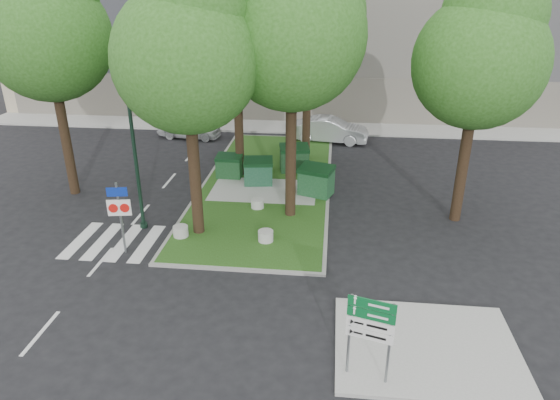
# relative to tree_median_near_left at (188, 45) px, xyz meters

# --- Properties ---
(ground) EXTENTS (120.00, 120.00, 0.00)m
(ground) POSITION_rel_tree_median_near_left_xyz_m (1.41, -2.56, -7.32)
(ground) COLOR black
(ground) RESTS_ON ground
(median_island) EXTENTS (6.00, 16.00, 0.12)m
(median_island) POSITION_rel_tree_median_near_left_xyz_m (1.91, 5.44, -7.26)
(median_island) COLOR #254714
(median_island) RESTS_ON ground
(median_kerb) EXTENTS (6.30, 16.30, 0.10)m
(median_kerb) POSITION_rel_tree_median_near_left_xyz_m (1.91, 5.44, -7.27)
(median_kerb) COLOR gray
(median_kerb) RESTS_ON ground
(sidewalk_corner) EXTENTS (5.00, 4.00, 0.12)m
(sidewalk_corner) POSITION_rel_tree_median_near_left_xyz_m (7.91, -6.06, -7.26)
(sidewalk_corner) COLOR #999993
(sidewalk_corner) RESTS_ON ground
(building_sidewalk) EXTENTS (42.00, 3.00, 0.12)m
(building_sidewalk) POSITION_rel_tree_median_near_left_xyz_m (1.41, 15.94, -7.26)
(building_sidewalk) COLOR #999993
(building_sidewalk) RESTS_ON ground
(zebra_crossing) EXTENTS (5.00, 3.00, 0.01)m
(zebra_crossing) POSITION_rel_tree_median_near_left_xyz_m (-2.34, -1.06, -7.31)
(zebra_crossing) COLOR silver
(zebra_crossing) RESTS_ON ground
(tree_median_near_left) EXTENTS (5.20, 5.20, 10.53)m
(tree_median_near_left) POSITION_rel_tree_median_near_left_xyz_m (0.00, 0.00, 0.00)
(tree_median_near_left) COLOR black
(tree_median_near_left) RESTS_ON ground
(tree_median_near_right) EXTENTS (5.60, 5.60, 11.46)m
(tree_median_near_right) POSITION_rel_tree_median_near_left_xyz_m (3.50, 2.00, 0.67)
(tree_median_near_right) COLOR black
(tree_median_near_right) RESTS_ON ground
(tree_median_mid) EXTENTS (4.80, 4.80, 9.99)m
(tree_median_mid) POSITION_rel_tree_median_near_left_xyz_m (0.50, 6.50, -0.34)
(tree_median_mid) COLOR black
(tree_median_mid) RESTS_ON ground
(tree_median_far) EXTENTS (5.80, 5.80, 11.93)m
(tree_median_far) POSITION_rel_tree_median_near_left_xyz_m (3.70, 9.50, 1.00)
(tree_median_far) COLOR black
(tree_median_far) RESTS_ON ground
(tree_street_left) EXTENTS (5.40, 5.40, 11.00)m
(tree_street_left) POSITION_rel_tree_median_near_left_xyz_m (-7.00, 3.50, 0.33)
(tree_street_left) COLOR black
(tree_street_left) RESTS_ON ground
(tree_street_right) EXTENTS (5.00, 5.00, 10.06)m
(tree_street_right) POSITION_rel_tree_median_near_left_xyz_m (10.50, 2.50, -0.33)
(tree_street_right) COLOR black
(tree_street_right) RESTS_ON ground
(dumpster_a) EXTENTS (1.32, 0.95, 1.20)m
(dumpster_a) POSITION_rel_tree_median_near_left_xyz_m (-0.07, 6.03, -6.62)
(dumpster_a) COLOR #0E3616
(dumpster_a) RESTS_ON median_island
(dumpster_b) EXTENTS (1.53, 1.17, 1.31)m
(dumpster_b) POSITION_rel_tree_median_near_left_xyz_m (1.53, 5.27, -6.57)
(dumpster_b) COLOR #123F27
(dumpster_b) RESTS_ON median_island
(dumpster_c) EXTENTS (1.67, 1.32, 1.40)m
(dumpster_c) POSITION_rel_tree_median_near_left_xyz_m (3.13, 7.32, -6.53)
(dumpster_c) COLOR black
(dumpster_c) RESTS_ON median_island
(dumpster_d) EXTENTS (1.80, 1.52, 1.43)m
(dumpster_d) POSITION_rel_tree_median_near_left_xyz_m (4.41, 4.24, -6.51)
(dumpster_d) COLOR #144320
(dumpster_d) RESTS_ON median_island
(bollard_left) EXTENTS (0.59, 0.59, 0.42)m
(bollard_left) POSITION_rel_tree_median_near_left_xyz_m (-0.69, -0.53, -6.99)
(bollard_left) COLOR #A8A9A3
(bollard_left) RESTS_ON median_island
(bollard_right) EXTENTS (0.59, 0.59, 0.42)m
(bollard_right) POSITION_rel_tree_median_near_left_xyz_m (2.68, -0.55, -6.99)
(bollard_right) COLOR #ACAAA6
(bollard_right) RESTS_ON median_island
(bollard_mid) EXTENTS (0.56, 0.56, 0.40)m
(bollard_mid) POSITION_rel_tree_median_near_left_xyz_m (1.91, 2.44, -7.00)
(bollard_mid) COLOR #AFAFAA
(bollard_mid) RESTS_ON median_island
(litter_bin) EXTENTS (0.44, 0.44, 0.78)m
(litter_bin) POSITION_rel_tree_median_near_left_xyz_m (3.30, 9.34, -6.81)
(litter_bin) COLOR #B3C417
(litter_bin) RESTS_ON median_island
(street_lamp) EXTENTS (0.46, 0.46, 5.74)m
(street_lamp) POSITION_rel_tree_median_near_left_xyz_m (-2.51, 0.27, -3.71)
(street_lamp) COLOR black
(street_lamp) RESTS_ON ground
(traffic_sign_pole) EXTENTS (0.84, 0.19, 2.81)m
(traffic_sign_pole) POSITION_rel_tree_median_near_left_xyz_m (-2.45, -1.80, -5.51)
(traffic_sign_pole) COLOR slate
(traffic_sign_pole) RESTS_ON ground
(directional_sign) EXTENTS (1.14, 0.36, 2.36)m
(directional_sign) POSITION_rel_tree_median_near_left_xyz_m (6.19, -7.41, -5.63)
(directional_sign) COLOR slate
(directional_sign) RESTS_ON sidewalk_corner
(car_white) EXTENTS (4.20, 2.07, 1.38)m
(car_white) POSITION_rel_tree_median_near_left_xyz_m (-4.08, 12.94, -6.63)
(car_white) COLOR silver
(car_white) RESTS_ON ground
(car_silver) EXTENTS (4.84, 2.19, 1.54)m
(car_silver) POSITION_rel_tree_median_near_left_xyz_m (4.91, 13.01, -6.55)
(car_silver) COLOR #AFB3B8
(car_silver) RESTS_ON ground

